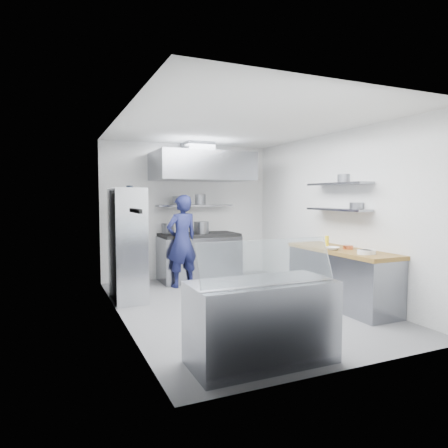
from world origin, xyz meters
name	(u,v)px	position (x,y,z in m)	size (l,w,h in m)	color
floor	(239,306)	(0.00, 0.00, 0.00)	(5.00, 5.00, 0.00)	slate
ceiling	(240,125)	(0.00, 0.00, 2.80)	(5.00, 5.00, 0.00)	silver
wall_back	(188,211)	(0.00, 2.50, 1.40)	(3.60, 0.02, 2.80)	white
wall_front	(352,229)	(0.00, -2.50, 1.40)	(3.60, 0.02, 2.80)	white
wall_left	(121,220)	(-1.80, 0.00, 1.40)	(5.00, 0.02, 2.80)	white
wall_right	(333,215)	(1.80, 0.00, 1.40)	(5.00, 0.02, 2.80)	white
gas_range	(199,258)	(0.10, 2.10, 0.45)	(1.60, 0.80, 0.90)	gray
cooktop	(199,235)	(0.10, 2.10, 0.93)	(1.57, 0.78, 0.06)	black
stock_pot_left	(168,228)	(-0.46, 2.42, 1.06)	(0.25, 0.25, 0.20)	slate
stock_pot_mid	(201,227)	(0.15, 2.09, 1.08)	(0.31, 0.31, 0.24)	slate
over_range_shelf	(195,206)	(0.10, 2.34, 1.52)	(1.60, 0.30, 0.04)	gray
shelf_pot_a	(179,201)	(-0.27, 2.24, 1.63)	(0.28, 0.28, 0.18)	slate
shelf_pot_b	(199,199)	(0.28, 2.57, 1.65)	(0.28, 0.28, 0.22)	slate
extractor_hood	(202,167)	(0.10, 1.93, 2.30)	(1.90, 1.15, 0.55)	gray
hood_duct	(198,149)	(0.10, 2.15, 2.68)	(0.55, 0.55, 0.24)	slate
red_firebox	(129,211)	(-1.25, 2.44, 1.42)	(0.22, 0.10, 0.26)	red
chef	(182,241)	(-0.41, 1.64, 0.87)	(0.64, 0.42, 1.74)	#171B46
wire_rack	(127,245)	(-1.53, 1.06, 0.93)	(0.50, 0.90, 1.85)	silver
rack_bin_a	(127,252)	(-1.53, 1.11, 0.80)	(0.15, 0.19, 0.17)	white
rack_bin_b	(123,220)	(-1.53, 1.49, 1.30)	(0.13, 0.17, 0.15)	yellow
rack_jar	(130,191)	(-1.48, 1.05, 1.80)	(0.11, 0.11, 0.18)	black
knife_strip	(136,211)	(-1.78, -0.90, 1.55)	(0.04, 0.55, 0.05)	black
prep_counter_base	(341,279)	(1.48, -0.60, 0.42)	(0.62, 2.00, 0.84)	gray
prep_counter_top	(341,250)	(1.48, -0.60, 0.87)	(0.65, 2.04, 0.06)	brown
plate_stack_a	(368,252)	(1.44, -1.21, 0.93)	(0.22, 0.22, 0.06)	white
plate_stack_b	(365,252)	(1.37, -1.22, 0.93)	(0.20, 0.20, 0.06)	white
copper_pan	(348,247)	(1.53, -0.69, 0.93)	(0.16, 0.16, 0.06)	#D8683D
squeeze_bottle	(327,241)	(1.41, -0.33, 0.99)	(0.06, 0.06, 0.18)	yellow
mixing_bowl	(333,248)	(1.25, -0.68, 0.92)	(0.19, 0.19, 0.05)	white
wall_shelf_lower	(338,209)	(1.64, -0.30, 1.50)	(0.30, 1.30, 0.04)	gray
wall_shelf_upper	(338,184)	(1.64, -0.30, 1.92)	(0.30, 1.30, 0.04)	gray
shelf_pot_c	(357,206)	(1.74, -0.63, 1.57)	(0.22, 0.22, 0.10)	slate
shelf_pot_d	(345,178)	(1.80, -0.27, 2.01)	(0.24, 0.24, 0.14)	slate
display_case	(261,322)	(-0.72, -2.00, 0.42)	(1.50, 0.70, 0.85)	gray
display_glass	(268,262)	(-0.72, -2.12, 1.07)	(1.47, 0.02, 0.45)	silver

